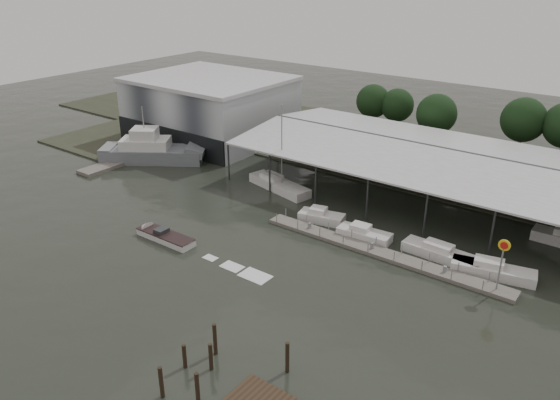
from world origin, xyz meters
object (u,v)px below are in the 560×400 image
Objects in this scene: grey_trawler at (153,151)px; speedboat_underway at (161,235)px; shell_fuel_sign at (502,256)px; white_sailboat at (278,185)px.

grey_trawler reaches higher than speedboat_underway.
white_sailboat is (-31.33, 7.89, -3.29)m from shell_fuel_sign.
shell_fuel_sign is 0.46× the size of white_sailboat.
speedboat_underway is at bearing -161.16° from shell_fuel_sign.
white_sailboat is at bearing 165.87° from shell_fuel_sign.
grey_trawler is 1.33× the size of white_sailboat.
shell_fuel_sign is at bearing -39.97° from grey_trawler.
speedboat_underway is (20.45, -16.81, -1.19)m from grey_trawler.
white_sailboat is (22.32, 2.41, -0.94)m from grey_trawler.
grey_trawler is (-53.66, 5.48, -2.35)m from shell_fuel_sign.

